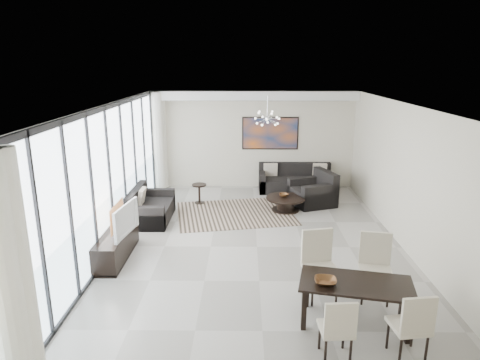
{
  "coord_description": "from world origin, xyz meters",
  "views": [
    {
      "loc": [
        -0.26,
        -8.17,
        3.69
      ],
      "look_at": [
        -0.36,
        0.68,
        1.25
      ],
      "focal_mm": 32.0,
      "sensor_mm": 36.0,
      "label": 1
    }
  ],
  "objects_px": {
    "coffee_table": "(285,203)",
    "dining_table": "(356,288)",
    "sofa_main": "(295,182)",
    "television": "(121,219)",
    "tv_console": "(116,245)"
  },
  "relations": [
    {
      "from": "tv_console",
      "to": "dining_table",
      "type": "height_order",
      "value": "dining_table"
    },
    {
      "from": "sofa_main",
      "to": "television",
      "type": "distance_m",
      "value": 6.08
    },
    {
      "from": "coffee_table",
      "to": "sofa_main",
      "type": "bearing_deg",
      "value": 75.73
    },
    {
      "from": "television",
      "to": "coffee_table",
      "type": "bearing_deg",
      "value": -41.53
    },
    {
      "from": "coffee_table",
      "to": "television",
      "type": "distance_m",
      "value": 4.49
    },
    {
      "from": "tv_console",
      "to": "dining_table",
      "type": "xyz_separation_m",
      "value": [
        4.1,
        -2.13,
        0.31
      ]
    },
    {
      "from": "coffee_table",
      "to": "dining_table",
      "type": "xyz_separation_m",
      "value": [
        0.55,
        -4.94,
        0.37
      ]
    },
    {
      "from": "coffee_table",
      "to": "dining_table",
      "type": "bearing_deg",
      "value": -83.7
    },
    {
      "from": "dining_table",
      "to": "television",
      "type": "bearing_deg",
      "value": 152.29
    },
    {
      "from": "coffee_table",
      "to": "television",
      "type": "xyz_separation_m",
      "value": [
        -3.39,
        -2.87,
        0.62
      ]
    },
    {
      "from": "dining_table",
      "to": "coffee_table",
      "type": "bearing_deg",
      "value": 96.3
    },
    {
      "from": "tv_console",
      "to": "television",
      "type": "bearing_deg",
      "value": -22.42
    },
    {
      "from": "sofa_main",
      "to": "television",
      "type": "xyz_separation_m",
      "value": [
        -3.85,
        -4.67,
        0.56
      ]
    },
    {
      "from": "sofa_main",
      "to": "dining_table",
      "type": "distance_m",
      "value": 6.75
    },
    {
      "from": "sofa_main",
      "to": "coffee_table",
      "type": "bearing_deg",
      "value": -104.27
    }
  ]
}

